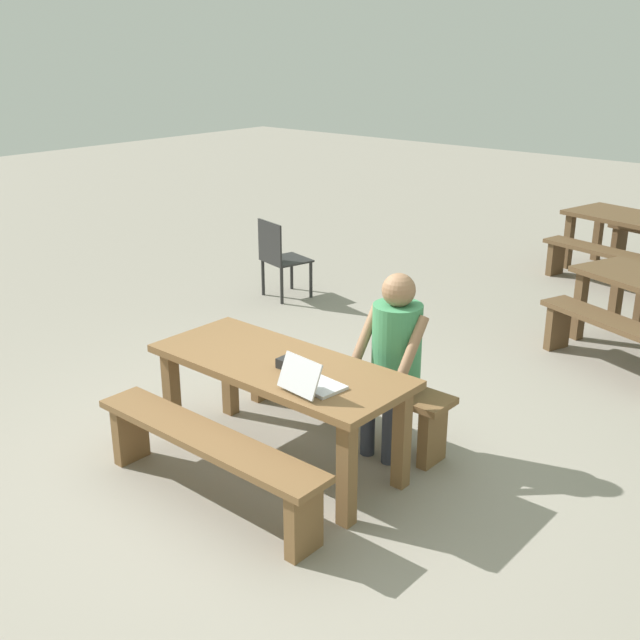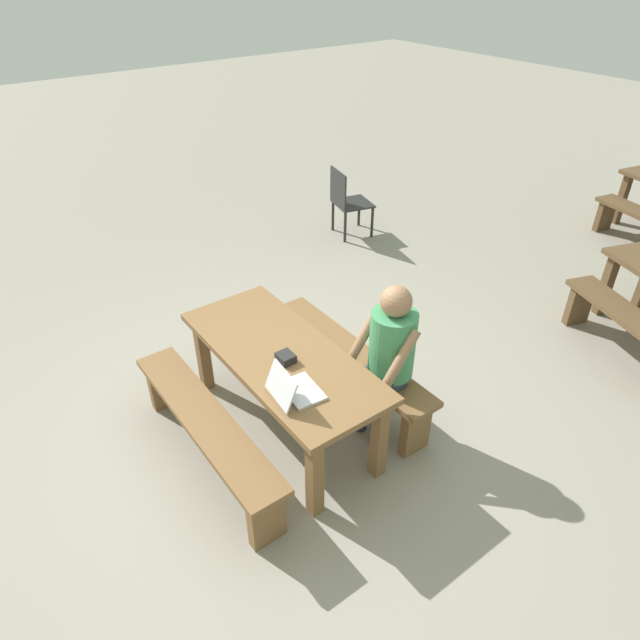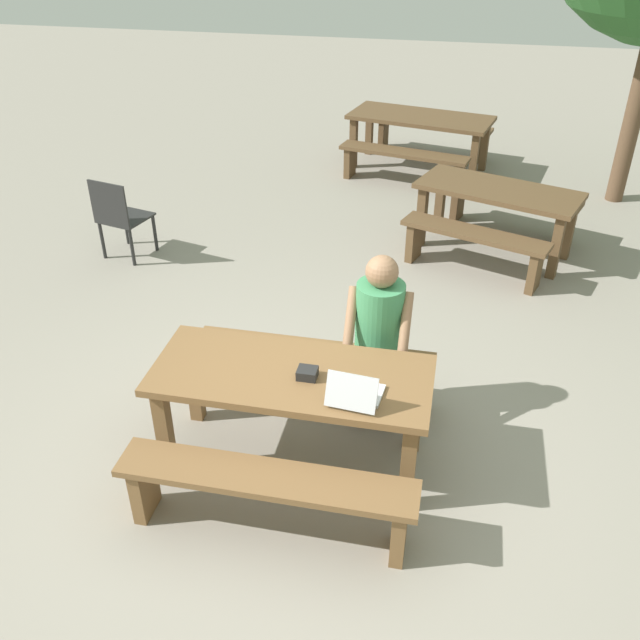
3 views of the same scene
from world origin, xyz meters
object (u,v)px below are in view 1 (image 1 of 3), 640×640
(laptop, at_px, (311,381))
(small_pouch, at_px, (288,363))
(person_seated, at_px, (394,349))
(picnic_table_front, at_px, (280,378))
(plastic_chair, at_px, (280,257))

(laptop, xyz_separation_m, small_pouch, (-0.32, 0.15, -0.02))
(laptop, height_order, person_seated, person_seated)
(laptop, distance_m, small_pouch, 0.36)
(small_pouch, bearing_deg, laptop, -25.17)
(picnic_table_front, xyz_separation_m, laptop, (0.43, -0.18, 0.17))
(picnic_table_front, distance_m, plastic_chair, 3.53)
(person_seated, xyz_separation_m, plastic_chair, (-2.89, 1.95, -0.30))
(small_pouch, height_order, person_seated, person_seated)
(picnic_table_front, relative_size, person_seated, 1.40)
(picnic_table_front, bearing_deg, plastic_chair, 133.47)
(picnic_table_front, relative_size, plastic_chair, 2.05)
(plastic_chair, bearing_deg, laptop, 149.81)
(picnic_table_front, xyz_separation_m, person_seated, (0.47, 0.61, 0.14))
(laptop, bearing_deg, person_seated, -86.92)
(small_pouch, height_order, plastic_chair, plastic_chair)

